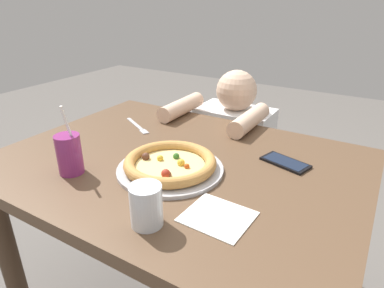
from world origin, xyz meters
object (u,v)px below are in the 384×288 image
object	(u,v)px
drink_cup_colored	(69,154)
diner_seated	(232,166)
pizza_near	(170,165)
water_cup_clear	(146,205)
cell_phone	(285,162)
fork	(138,126)

from	to	relation	value
drink_cup_colored	diner_seated	bearing A→B (deg)	79.62
pizza_near	drink_cup_colored	xyz separation A→B (m)	(-0.25, -0.16, 0.04)
drink_cup_colored	water_cup_clear	world-z (taller)	drink_cup_colored
drink_cup_colored	water_cup_clear	size ratio (longest dim) A/B	2.10
pizza_near	water_cup_clear	world-z (taller)	water_cup_clear
pizza_near	drink_cup_colored	distance (m)	0.30
diner_seated	cell_phone	bearing A→B (deg)	-49.78
fork	water_cup_clear	bearing A→B (deg)	-48.38
drink_cup_colored	water_cup_clear	bearing A→B (deg)	-12.79
pizza_near	drink_cup_colored	size ratio (longest dim) A/B	1.51
drink_cup_colored	fork	bearing A→B (deg)	100.78
pizza_near	cell_phone	distance (m)	0.37
fork	diner_seated	bearing A→B (deg)	62.47
pizza_near	fork	size ratio (longest dim) A/B	1.76
fork	drink_cup_colored	bearing A→B (deg)	-79.22
pizza_near	fork	bearing A→B (deg)	143.77
water_cup_clear	diner_seated	distance (m)	1.02
drink_cup_colored	diner_seated	xyz separation A→B (m)	(0.16, 0.85, -0.38)
drink_cup_colored	cell_phone	world-z (taller)	drink_cup_colored
cell_phone	diner_seated	size ratio (longest dim) A/B	0.18
water_cup_clear	cell_phone	size ratio (longest dim) A/B	0.63
fork	diner_seated	size ratio (longest dim) A/B	0.20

